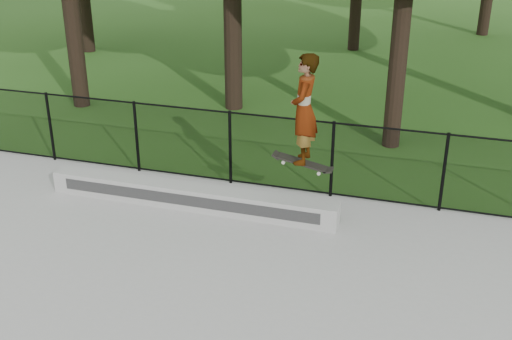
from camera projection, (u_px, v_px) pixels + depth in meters
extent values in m
cube|color=#9E9E99|center=(190.00, 197.00, 11.67)|extent=(5.44, 0.40, 0.42)
cube|color=black|center=(302.00, 162.00, 10.57)|extent=(0.83, 0.23, 0.19)
imported|color=#AECAE4|center=(304.00, 109.00, 10.19)|extent=(0.47, 0.68, 1.81)
cylinder|color=black|center=(50.00, 127.00, 13.47)|extent=(0.06, 0.06, 1.50)
cylinder|color=black|center=(137.00, 137.00, 12.94)|extent=(0.06, 0.06, 1.50)
cylinder|color=black|center=(230.00, 148.00, 12.40)|extent=(0.06, 0.06, 1.50)
cylinder|color=black|center=(332.00, 160.00, 11.87)|extent=(0.06, 0.06, 1.50)
cylinder|color=black|center=(444.00, 173.00, 11.34)|extent=(0.06, 0.06, 1.50)
cylinder|color=black|center=(230.00, 112.00, 12.11)|extent=(16.00, 0.04, 0.04)
cylinder|color=black|center=(231.00, 180.00, 12.69)|extent=(16.00, 0.04, 0.04)
cube|color=black|center=(230.00, 148.00, 12.40)|extent=(16.00, 0.01, 1.50)
cylinder|color=black|center=(72.00, 17.00, 16.38)|extent=(0.44, 0.44, 4.72)
cylinder|color=black|center=(233.00, 17.00, 16.16)|extent=(0.44, 0.44, 4.83)
cylinder|color=black|center=(399.00, 47.00, 13.76)|extent=(0.44, 0.44, 4.56)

